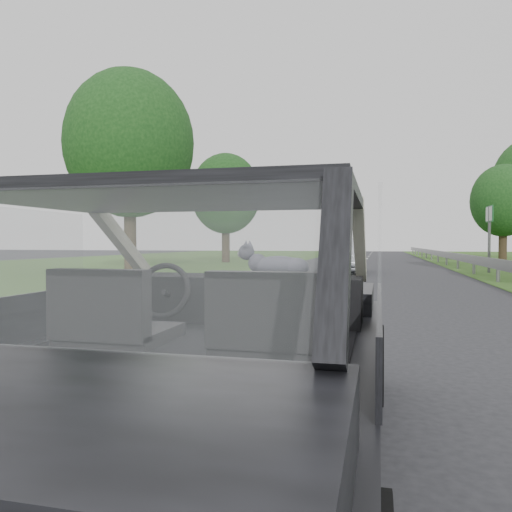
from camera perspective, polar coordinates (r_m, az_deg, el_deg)
The scene contains 12 objects.
ground at distance 2.93m, azimuth -5.61°, elevation -23.00°, with size 140.00×140.00×0.00m, color #3C3D41.
subject_car at distance 2.71m, azimuth -5.65°, elevation -8.91°, with size 1.80×4.00×1.45m, color black.
dashboard at distance 3.28m, azimuth -1.99°, elevation -4.87°, with size 1.58×0.45×0.30m, color black.
driver_seat at distance 2.59m, azimuth -16.26°, elevation -5.97°, with size 0.50×0.72×0.42m, color black.
passenger_seat at distance 2.30m, azimuth 1.38°, elevation -6.87°, with size 0.50×0.72×0.42m, color black.
steering_wheel at distance 3.13m, azimuth -10.55°, elevation -3.91°, with size 0.36×0.36×0.04m, color black.
cat at distance 3.18m, azimuth 2.63°, elevation -1.01°, with size 0.51×0.16×0.23m, color slate.
other_car at distance 20.51m, azimuth 10.08°, elevation 0.04°, with size 1.65×4.19×1.38m, color silver.
highway_sign at distance 22.09m, azimuth 25.11°, elevation 1.73°, with size 0.11×1.08×2.69m, color #1C622F.
tree_2 at distance 34.46m, azimuth 26.40°, elevation 4.25°, with size 3.88×3.88×5.89m, color #133714, non-canonical shape.
tree_5 at distance 22.95m, azimuth -14.23°, elevation 9.18°, with size 5.66×5.66×8.58m, color #133714, non-canonical shape.
tree_6 at distance 30.79m, azimuth -3.48°, elevation 5.32°, with size 4.29×4.29×6.51m, color #133714, non-canonical shape.
Camera 1 is at (0.89, -2.51, 1.22)m, focal length 35.00 mm.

